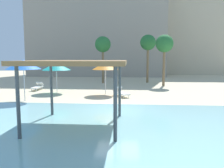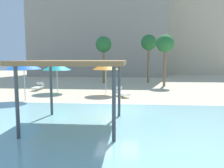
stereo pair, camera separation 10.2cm
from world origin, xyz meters
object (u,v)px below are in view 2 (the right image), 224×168
at_px(beach_umbrella_orange_1, 106,66).
at_px(palm_tree_0, 104,45).
at_px(lounge_chair_0, 38,86).
at_px(palm_tree_1, 149,44).
at_px(shade_pavilion, 76,65).
at_px(beach_umbrella_teal_0, 57,66).
at_px(lounge_chair_2, 121,92).
at_px(beach_umbrella_blue_3, 24,64).
at_px(palm_tree_3, 165,45).

relative_size(beach_umbrella_orange_1, palm_tree_0, 0.48).
relative_size(lounge_chair_0, palm_tree_1, 0.32).
height_order(shade_pavilion, lounge_chair_0, shade_pavilion).
relative_size(beach_umbrella_orange_1, lounge_chair_0, 1.41).
relative_size(shade_pavilion, palm_tree_0, 0.76).
bearing_deg(palm_tree_0, shade_pavilion, -86.98).
xyz_separation_m(shade_pavilion, lounge_chair_0, (-6.45, 11.09, -2.41)).
distance_m(beach_umbrella_teal_0, beach_umbrella_orange_1, 4.43).
distance_m(beach_umbrella_teal_0, lounge_chair_2, 6.23).
xyz_separation_m(beach_umbrella_teal_0, palm_tree_1, (8.60, 8.79, 2.47)).
bearing_deg(palm_tree_0, lounge_chair_2, -74.99).
distance_m(beach_umbrella_blue_3, palm_tree_3, 14.78).
xyz_separation_m(shade_pavilion, lounge_chair_2, (1.59, 8.13, -2.41)).
bearing_deg(beach_umbrella_orange_1, shade_pavilion, -91.82).
bearing_deg(beach_umbrella_orange_1, palm_tree_0, 98.16).
bearing_deg(lounge_chair_2, palm_tree_1, 134.90).
xyz_separation_m(lounge_chair_0, palm_tree_0, (5.52, 6.40, 4.22)).
distance_m(beach_umbrella_orange_1, palm_tree_1, 10.60).
height_order(beach_umbrella_orange_1, palm_tree_0, palm_tree_0).
xyz_separation_m(beach_umbrella_orange_1, palm_tree_3, (5.71, 6.19, 2.09)).
height_order(beach_umbrella_blue_3, palm_tree_1, palm_tree_1).
relative_size(beach_umbrella_teal_0, palm_tree_0, 0.47).
distance_m(shade_pavilion, palm_tree_0, 17.61).
height_order(palm_tree_0, palm_tree_1, palm_tree_1).
distance_m(beach_umbrella_orange_1, palm_tree_0, 8.79).
relative_size(lounge_chair_0, palm_tree_0, 0.34).
height_order(beach_umbrella_orange_1, lounge_chair_2, beach_umbrella_orange_1).
xyz_separation_m(beach_umbrella_blue_3, lounge_chair_2, (6.75, 2.38, -2.25)).
bearing_deg(beach_umbrella_orange_1, beach_umbrella_teal_0, 171.79).
distance_m(beach_umbrella_orange_1, beach_umbrella_blue_3, 6.38).
relative_size(beach_umbrella_teal_0, lounge_chair_0, 1.40).
height_order(shade_pavilion, beach_umbrella_blue_3, shade_pavilion).
bearing_deg(palm_tree_3, beach_umbrella_teal_0, -151.19).
height_order(beach_umbrella_teal_0, palm_tree_3, palm_tree_3).
height_order(lounge_chair_0, lounge_chair_2, same).
height_order(palm_tree_1, palm_tree_3, palm_tree_1).
bearing_deg(palm_tree_0, lounge_chair_0, -130.79).
bearing_deg(palm_tree_1, shade_pavilion, -103.68).
xyz_separation_m(beach_umbrella_teal_0, palm_tree_3, (10.10, 5.55, 2.15)).
distance_m(palm_tree_0, palm_tree_3, 7.28).
height_order(lounge_chair_2, palm_tree_1, palm_tree_1).
relative_size(shade_pavilion, beach_umbrella_teal_0, 1.60).
relative_size(palm_tree_1, palm_tree_3, 1.06).
xyz_separation_m(shade_pavilion, beach_umbrella_teal_0, (-4.10, 9.69, -0.42)).
distance_m(beach_umbrella_blue_3, palm_tree_1, 16.14).
bearing_deg(palm_tree_1, lounge_chair_0, -145.96).
bearing_deg(palm_tree_0, palm_tree_1, 10.35).
xyz_separation_m(palm_tree_0, palm_tree_3, (6.92, -2.25, -0.08)).
bearing_deg(palm_tree_1, beach_umbrella_orange_1, -114.08).
distance_m(beach_umbrella_teal_0, palm_tree_1, 12.55).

